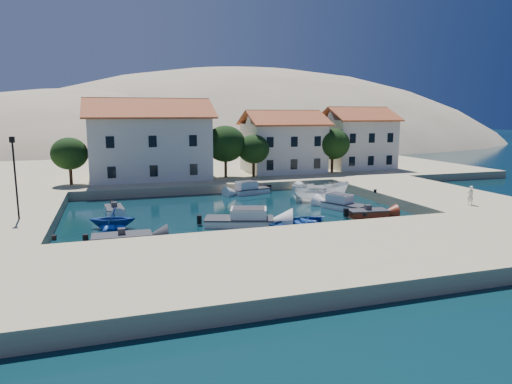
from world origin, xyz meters
The scene contains 23 objects.
ground centered at (0.00, 0.00, 0.00)m, with size 400.00×400.00×0.00m, color black.
quay_south centered at (0.00, -6.00, 0.50)m, with size 52.00×12.00×1.00m, color tan.
quay_east centered at (20.50, 10.00, 0.50)m, with size 11.00×20.00×1.00m, color tan.
quay_west centered at (-19.00, 10.00, 0.50)m, with size 8.00×20.00×1.00m, color tan.
quay_north centered at (2.00, 38.00, 0.50)m, with size 80.00×36.00×1.00m, color tan.
hills centered at (20.64, 123.62, -23.40)m, with size 254.00×176.00×99.00m.
building_left centered at (-6.00, 28.00, 5.94)m, with size 14.70×9.45×9.70m.
building_mid centered at (12.00, 29.00, 5.22)m, with size 10.50×8.40×8.30m.
building_right centered at (24.00, 30.00, 5.47)m, with size 9.45×8.40×8.80m.
trees centered at (4.51, 25.46, 4.84)m, with size 37.30×5.30×6.45m.
lamppost centered at (-17.50, 8.00, 4.75)m, with size 0.35×0.25×6.22m.
bollards centered at (2.80, 3.87, 1.15)m, with size 29.36×9.56×0.30m.
motorboat_grey_sw centered at (-10.18, 2.48, 0.29)m, with size 4.07×1.84×1.25m.
cabin_cruiser_south centered at (-1.02, 4.91, 0.48)m, with size 5.95×3.96×1.60m.
rowboat_south centered at (3.45, 2.66, 0.00)m, with size 3.83×5.36×1.11m, color #1B4396.
motorboat_red_se centered at (10.52, 4.47, 0.30)m, with size 3.60×1.92×1.25m.
cabin_cruiser_east centered at (10.01, 7.74, 0.48)m, with size 3.44×4.66×1.60m.
boat_east centered at (9.60, 12.09, 0.00)m, with size 2.18×5.79×2.24m, color white.
motorboat_white_ne centered at (10.46, 16.63, 0.30)m, with size 1.87×3.64×1.25m.
rowboat_west centered at (-10.76, 7.05, 0.00)m, with size 3.01×3.49×1.84m, color #1B4396.
motorboat_white_west centered at (-10.56, 12.54, 0.30)m, with size 1.80×3.50×1.25m.
cabin_cruiser_north centered at (4.24, 18.77, 0.48)m, with size 4.47×2.70×1.60m.
pedestrian centered at (19.17, 2.02, 1.84)m, with size 0.61×0.40×1.68m, color white.
Camera 1 is at (-10.63, -29.60, 8.89)m, focal length 32.00 mm.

